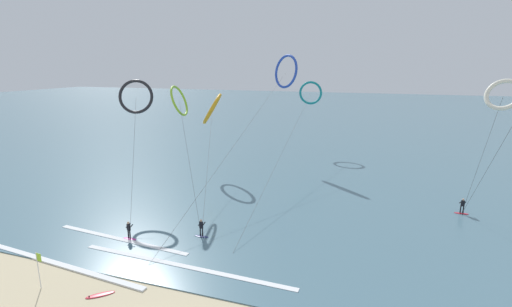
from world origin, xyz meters
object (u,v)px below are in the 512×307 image
Objects in this scene: kite_teal at (311,93)px; kite_cobalt at (286,72)px; surfer_magenta at (129,232)px; surfer_crimson at (462,207)px; surfboard_spare at (100,295)px; beach_flag at (39,265)px; kite_ivory at (503,95)px; kite_amber at (212,109)px; kite_charcoal at (136,97)px; surfer_navy at (201,229)px; kite_lime at (179,101)px.

kite_cobalt is at bearing -130.19° from kite_teal.
surfer_magenta is 0.04× the size of kite_teal.
surfboard_spare is at bearing -144.89° from surfer_crimson.
beach_flag is at bearing 103.68° from surfer_magenta.
surfer_magenta is at bearing 82.15° from beach_flag.
kite_cobalt is at bearing 86.65° from surfboard_spare.
surfer_crimson is at bearing 38.42° from beach_flag.
kite_ivory reaches higher than surfer_magenta.
kite_teal is (10.91, 18.90, 1.25)m from kite_amber.
beach_flag is (1.33, -31.61, -7.38)m from kite_amber.
surfboard_spare is at bearing -82.73° from kite_charcoal.
surfer_magenta is 37.70m from kite_ivory.
kite_cobalt is 31.61m from kite_ivory.
surfboard_spare is (-2.64, -10.14, -0.78)m from surfer_navy.
kite_charcoal is at bearing 106.14° from beach_flag.
surfer_navy is at bearing 56.64° from beach_flag.
kite_amber is at bearing -159.80° from kite_ivory.
surfer_crimson is 0.12× the size of kite_ivory.
surfer_navy is 0.07× the size of kite_amber.
kite_lime is 23.86m from beach_flag.
surfboard_spare is at bearing 135.14° from surfer_magenta.
kite_amber is (-8.44, 20.81, 8.43)m from surfer_navy.
surfer_crimson is 0.97× the size of surfboard_spare.
kite_charcoal is at bearing -83.06° from kite_cobalt.
surfer_navy is at bearing -152.71° from kite_lime.
surfboard_spare is (5.49, -21.24, -11.22)m from kite_lime.
surfer_navy is at bearing -56.43° from kite_charcoal.
kite_charcoal is 34.08m from kite_teal.
beach_flag is (-9.58, -50.51, -8.63)m from kite_teal.
surfer_crimson is at bearing -129.88° from surfer_magenta.
surfboard_spare is (-28.55, -23.90, -12.61)m from kite_ivory.
kite_amber is (-32.15, 7.16, 8.43)m from surfer_crimson.
kite_amber reaches higher than surfer_navy.
kite_lime is at bearing -59.45° from surfer_magenta.
kite_amber is 32.81m from surfboard_spare.
beach_flag is at bearing -62.42° from kite_cobalt.
kite_charcoal reaches higher than surfer_crimson.
surfer_navy is 0.04× the size of kite_cobalt.
surfer_crimson is at bearing -133.09° from surfer_navy.
surfboard_spare is (5.80, -30.95, -9.21)m from kite_amber.
kite_lime is at bearing 177.61° from surfer_crimson.
beach_flag is (-1.14, -8.27, 1.05)m from surfer_magenta.
kite_charcoal is 25.67m from kite_cobalt.
kite_amber is at bearing 92.41° from beach_flag.
kite_teal is at bearing 79.26° from beach_flag.
surfer_navy is 0.12× the size of kite_ivory.
surfer_magenta is at bearing -121.14° from kite_ivory.
kite_amber reaches higher than surfer_magenta.
surfer_navy is 0.61× the size of beach_flag.
kite_teal is 24.81× the size of surfboard_spare.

